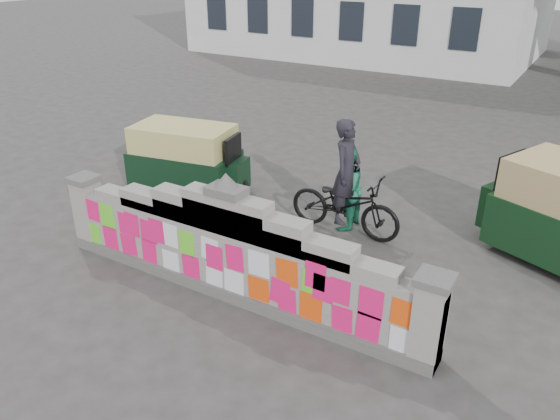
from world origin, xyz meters
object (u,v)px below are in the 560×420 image
at_px(cyclist_rider, 346,185).
at_px(rickshaw_left, 187,158).
at_px(cyclist_bike, 345,204).
at_px(pedestrian, 346,188).

height_order(cyclist_rider, rickshaw_left, cyclist_rider).
relative_size(cyclist_bike, cyclist_rider, 1.12).
relative_size(pedestrian, rickshaw_left, 0.59).
xyz_separation_m(cyclist_bike, rickshaw_left, (-3.75, 0.05, 0.19)).
distance_m(cyclist_bike, pedestrian, 0.31).
relative_size(cyclist_rider, pedestrian, 1.20).
bearing_deg(cyclist_bike, pedestrian, 22.50).
bearing_deg(cyclist_rider, cyclist_bike, 90.10).
height_order(cyclist_bike, cyclist_rider, cyclist_rider).
bearing_deg(rickshaw_left, cyclist_rider, -10.83).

